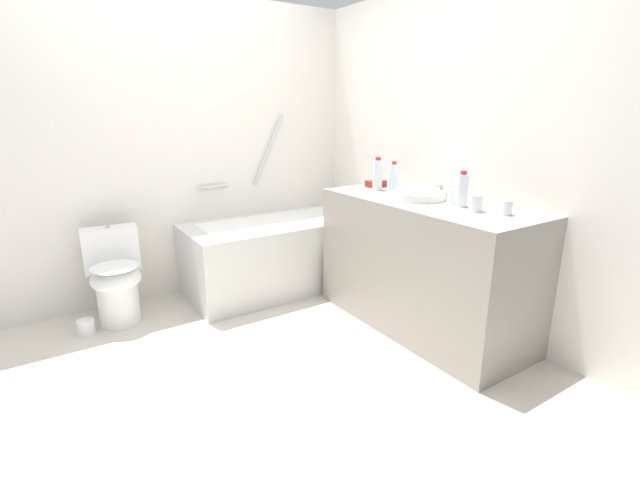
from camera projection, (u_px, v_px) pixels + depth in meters
name	position (u px, v px, depth m)	size (l,w,h in m)	color
ground_plane	(248.00, 366.00, 2.67)	(4.12, 4.12, 0.00)	beige
wall_back_tiled	(165.00, 152.00, 3.48)	(3.52, 0.10, 2.31)	silver
wall_right_mirror	(449.00, 155.00, 3.19)	(0.10, 3.12, 2.31)	silver
bathtub	(278.00, 252.00, 3.78)	(1.50, 0.71, 1.42)	silver
toilet	(116.00, 279.00, 3.15)	(0.39, 0.49, 0.68)	white
vanity_counter	(423.00, 265.00, 3.06)	(0.63, 1.51, 0.89)	gray
sink_basin	(419.00, 195.00, 2.99)	(0.35, 0.35, 0.05)	white
sink_faucet	(440.00, 190.00, 3.10)	(0.13, 0.15, 0.08)	#B2B2B7
water_bottle_0	(462.00, 190.00, 2.73)	(0.07, 0.07, 0.22)	silver
water_bottle_1	(394.00, 177.00, 3.29)	(0.06, 0.06, 0.21)	silver
water_bottle_2	(378.00, 175.00, 3.30)	(0.07, 0.07, 0.24)	silver
drinking_glass_0	(404.00, 186.00, 3.22)	(0.08, 0.08, 0.09)	white
drinking_glass_1	(506.00, 208.00, 2.53)	(0.07, 0.07, 0.08)	white
drinking_glass_2	(453.00, 197.00, 2.83)	(0.07, 0.07, 0.09)	white
drinking_glass_3	(476.00, 203.00, 2.62)	(0.08, 0.08, 0.10)	white
amenity_basket	(376.00, 184.00, 3.46)	(0.14, 0.10, 0.05)	maroon
toilet_paper_roll	(86.00, 327.00, 3.04)	(0.11, 0.11, 0.10)	white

